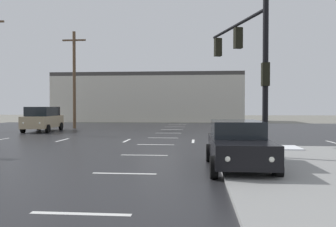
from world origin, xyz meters
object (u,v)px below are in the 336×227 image
object	(u,v)px
sedan_black	(238,144)
utility_pole_distant	(74,78)
traffic_signal_mast	(247,57)
suv_tan	(43,118)

from	to	relation	value
sedan_black	utility_pole_distant	bearing A→B (deg)	-147.47
utility_pole_distant	traffic_signal_mast	bearing A→B (deg)	-49.90
traffic_signal_mast	sedan_black	world-z (taller)	traffic_signal_mast
sedan_black	utility_pole_distant	xyz separation A→B (m)	(-12.82, 19.63, 3.88)
traffic_signal_mast	sedan_black	bearing A→B (deg)	149.58
traffic_signal_mast	utility_pole_distant	distance (m)	21.14
sedan_black	utility_pole_distant	distance (m)	23.77
utility_pole_distant	suv_tan	bearing A→B (deg)	-108.34
traffic_signal_mast	suv_tan	xyz separation A→B (m)	(-14.89, 12.31, -3.15)
traffic_signal_mast	sedan_black	size ratio (longest dim) A/B	1.34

